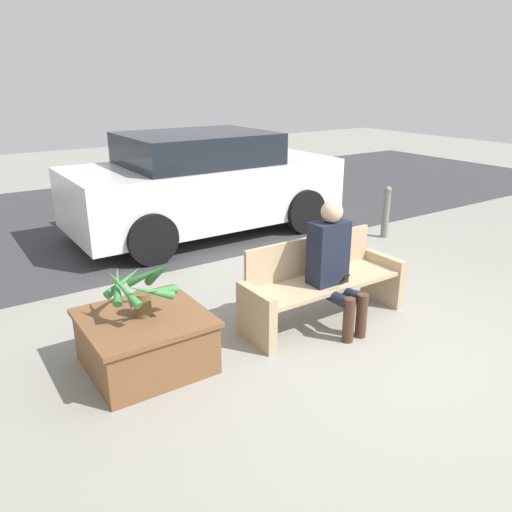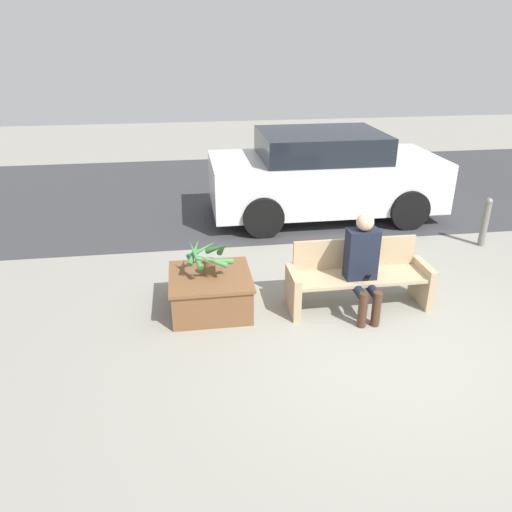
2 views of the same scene
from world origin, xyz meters
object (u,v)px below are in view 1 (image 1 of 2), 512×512
planter_box (146,339)px  parked_car (203,184)px  bench (322,283)px  bollard_post (386,211)px  potted_plant (141,288)px  person_seated (334,262)px

planter_box → parked_car: bearing=54.4°
bench → planter_box: bearing=175.5°
bench → bollard_post: bench is taller
bench → potted_plant: size_ratio=2.96×
bench → planter_box: size_ratio=1.77×
bench → parked_car: 3.33m
bollard_post → bench: bearing=-149.5°
person_seated → bollard_post: 3.12m
planter_box → person_seated: bearing=-10.1°
parked_car → bench: bearing=-97.9°
person_seated → bench: bearing=82.8°
person_seated → planter_box: size_ratio=1.27×
bench → planter_box: 1.80m
planter_box → parked_car: 3.89m
planter_box → bollard_post: bearing=17.5°
planter_box → potted_plant: 0.46m
planter_box → parked_car: (2.24, 3.14, 0.51)m
bench → person_seated: size_ratio=1.40×
planter_box → bollard_post: bollard_post is taller
planter_box → parked_car: size_ratio=0.24×
person_seated → bollard_post: bearing=33.0°
planter_box → potted_plant: size_ratio=1.67×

